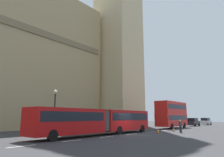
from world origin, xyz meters
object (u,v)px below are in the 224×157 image
at_px(articulated_bus, 100,120).
at_px(traffic_cone_west, 158,131).
at_px(sedan_trailing, 206,121).
at_px(pedestrian_near_cones, 180,126).
at_px(sedan_lead, 193,122).
at_px(traffic_cone_middle, 174,129).
at_px(street_lamp, 55,108).
at_px(double_decker_bus, 172,114).

distance_m(articulated_bus, traffic_cone_west, 8.10).
relative_size(sedan_trailing, pedestrian_near_cones, 2.60).
xyz_separation_m(sedan_lead, traffic_cone_west, (-25.03, -3.81, -0.63)).
relative_size(traffic_cone_middle, street_lamp, 0.11).
distance_m(traffic_cone_middle, street_lamp, 17.07).
xyz_separation_m(sedan_trailing, pedestrian_near_cones, (-31.91, -5.64, -0.00)).
bearing_deg(double_decker_bus, pedestrian_near_cones, -151.59).
bearing_deg(double_decker_bus, sedan_trailing, -0.31).
bearing_deg(traffic_cone_west, traffic_cone_middle, -2.52).
height_order(sedan_trailing, traffic_cone_middle, sedan_trailing).
height_order(double_decker_bus, traffic_cone_middle, double_decker_bus).
distance_m(articulated_bus, pedestrian_near_cones, 11.16).
relative_size(traffic_cone_west, traffic_cone_middle, 1.00).
relative_size(articulated_bus, traffic_cone_west, 30.61).
height_order(traffic_cone_middle, street_lamp, street_lamp).
relative_size(sedan_trailing, traffic_cone_west, 7.59).
bearing_deg(traffic_cone_west, double_decker_bus, 15.98).
bearing_deg(sedan_lead, traffic_cone_middle, -169.02).
bearing_deg(sedan_trailing, pedestrian_near_cones, -169.98).
xyz_separation_m(sedan_lead, street_lamp, (-35.18, 4.46, 2.14)).
height_order(articulated_bus, street_lamp, street_lamp).
bearing_deg(pedestrian_near_cones, sedan_lead, 14.44).
relative_size(articulated_bus, sedan_lead, 4.03).
xyz_separation_m(traffic_cone_middle, pedestrian_near_cones, (-1.91, -1.80, 0.63)).
bearing_deg(traffic_cone_middle, sedan_lead, 10.98).
relative_size(traffic_cone_west, pedestrian_near_cones, 0.34).
xyz_separation_m(articulated_bus, sedan_trailing, (41.44, -0.11, -0.83)).
bearing_deg(sedan_lead, sedan_trailing, -0.98).
bearing_deg(traffic_cone_west, pedestrian_near_cones, -38.57).
bearing_deg(sedan_lead, street_lamp, 172.78).
distance_m(sedan_lead, traffic_cone_middle, 21.01).
xyz_separation_m(articulated_bus, pedestrian_near_cones, (9.52, -5.75, -0.83)).
bearing_deg(street_lamp, pedestrian_near_cones, -39.03).
relative_size(traffic_cone_west, street_lamp, 0.11).
xyz_separation_m(double_decker_bus, sedan_trailing, (21.27, -0.12, -1.79)).
height_order(double_decker_bus, street_lamp, street_lamp).
distance_m(traffic_cone_middle, pedestrian_near_cones, 2.70).
bearing_deg(double_decker_bus, street_lamp, 169.05).
bearing_deg(traffic_cone_middle, sedan_trailing, 7.29).
distance_m(street_lamp, pedestrian_near_cones, 16.43).
bearing_deg(pedestrian_near_cones, articulated_bus, 148.86).
xyz_separation_m(double_decker_bus, pedestrian_near_cones, (-10.64, -5.75, -1.80)).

